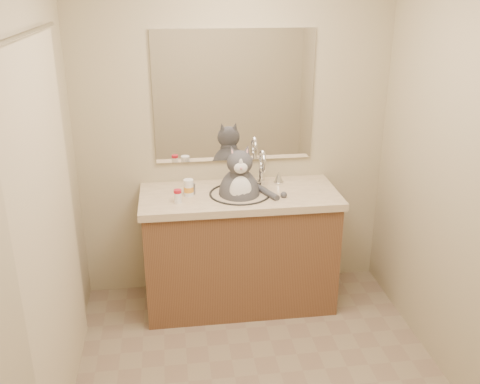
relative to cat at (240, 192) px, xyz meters
name	(u,v)px	position (x,y,z in m)	size (l,w,h in m)	color
room	(266,198)	(0.00, -0.94, 0.33)	(2.22, 2.52, 2.42)	#84735B
vanity	(240,247)	(0.00, 0.02, -0.43)	(1.34, 0.59, 1.12)	brown
mirror	(234,97)	(0.00, 0.30, 0.58)	(1.10, 0.02, 0.90)	white
shower_curtain	(51,233)	(-1.05, -0.84, 0.16)	(0.02, 1.30, 1.93)	beige
cat	(240,192)	(0.00, 0.00, 0.00)	(0.39, 0.33, 0.56)	#434448
pill_bottle_redcap	(178,196)	(-0.41, -0.09, 0.02)	(0.06, 0.06, 0.09)	white
pill_bottle_orange	(189,188)	(-0.34, 0.03, 0.03)	(0.08, 0.08, 0.11)	white
grey_canister	(192,189)	(-0.32, 0.05, 0.02)	(0.06, 0.06, 0.07)	slate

